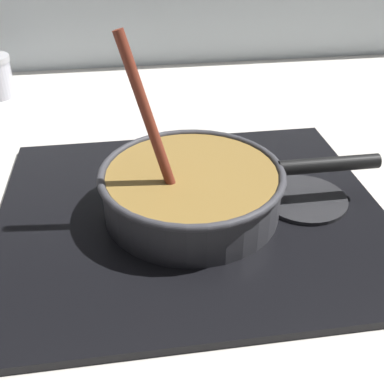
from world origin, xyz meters
TOP-DOWN VIEW (x-y plane):
  - ground at (0.00, 0.00)m, footprint 2.40×1.60m
  - hob_plate at (0.08, 0.08)m, footprint 0.56×0.48m
  - burner_ring at (0.08, 0.08)m, footprint 0.16×0.16m
  - spare_burner at (0.25, 0.08)m, footprint 0.13×0.13m
  - cooking_pan at (0.08, 0.08)m, footprint 0.41×0.26m

SIDE VIEW (x-z plane):
  - ground at x=0.00m, z-range -0.04..0.00m
  - hob_plate at x=0.08m, z-range 0.00..0.01m
  - spare_burner at x=0.25m, z-range 0.01..0.02m
  - burner_ring at x=0.08m, z-range 0.01..0.02m
  - cooking_pan at x=0.08m, z-range -0.08..0.18m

